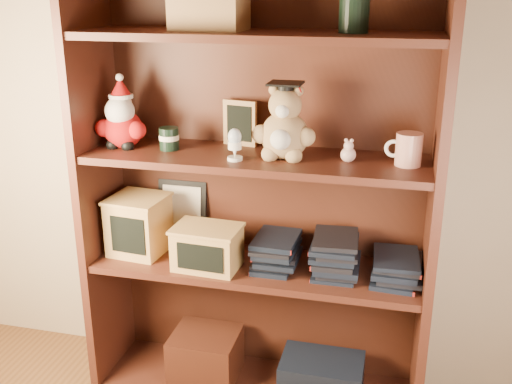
% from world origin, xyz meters
% --- Properties ---
extents(room_envelope, '(3.04, 3.04, 2.51)m').
position_xyz_m(room_envelope, '(0.00, 0.00, 1.41)').
color(room_envelope, brown).
rests_on(room_envelope, ground).
extents(bookcase, '(1.20, 0.35, 1.60)m').
position_xyz_m(bookcase, '(-0.15, 1.36, 0.78)').
color(bookcase, '#461F14').
rests_on(bookcase, ground).
extents(shelf_lower, '(1.14, 0.33, 0.02)m').
position_xyz_m(shelf_lower, '(-0.14, 1.30, 0.54)').
color(shelf_lower, '#461F14').
rests_on(shelf_lower, ground).
extents(shelf_upper, '(1.14, 0.33, 0.02)m').
position_xyz_m(shelf_upper, '(-0.14, 1.30, 0.94)').
color(shelf_upper, '#461F14').
rests_on(shelf_upper, ground).
extents(santa_plush, '(0.19, 0.13, 0.26)m').
position_xyz_m(santa_plush, '(-0.62, 1.30, 1.05)').
color(santa_plush, '#A50F0F').
rests_on(santa_plush, shelf_upper).
extents(teachers_tin, '(0.07, 0.07, 0.08)m').
position_xyz_m(teachers_tin, '(-0.45, 1.30, 0.99)').
color(teachers_tin, black).
rests_on(teachers_tin, shelf_upper).
extents(chalkboard_plaque, '(0.12, 0.08, 0.16)m').
position_xyz_m(chalkboard_plaque, '(-0.23, 1.42, 1.03)').
color(chalkboard_plaque, '#9E7547').
rests_on(chalkboard_plaque, shelf_upper).
extents(egg_cup, '(0.05, 0.05, 0.11)m').
position_xyz_m(egg_cup, '(-0.20, 1.23, 1.01)').
color(egg_cup, white).
rests_on(egg_cup, shelf_upper).
extents(grad_teddy_bear, '(0.21, 0.18, 0.25)m').
position_xyz_m(grad_teddy_bear, '(-0.05, 1.30, 1.05)').
color(grad_teddy_bear, tan).
rests_on(grad_teddy_bear, shelf_upper).
extents(pink_figurine, '(0.05, 0.05, 0.08)m').
position_xyz_m(pink_figurine, '(0.16, 1.30, 0.98)').
color(pink_figurine, '#D1A8A1').
rests_on(pink_figurine, shelf_upper).
extents(teacher_mug, '(0.12, 0.08, 0.10)m').
position_xyz_m(teacher_mug, '(0.34, 1.30, 1.00)').
color(teacher_mug, silver).
rests_on(teacher_mug, shelf_upper).
extents(certificate_frame, '(0.19, 0.05, 0.24)m').
position_xyz_m(certificate_frame, '(-0.47, 1.44, 0.67)').
color(certificate_frame, black).
rests_on(certificate_frame, shelf_lower).
extents(treats_box, '(0.21, 0.21, 0.21)m').
position_xyz_m(treats_box, '(-0.59, 1.30, 0.66)').
color(treats_box, tan).
rests_on(treats_box, shelf_lower).
extents(pencils_box, '(0.24, 0.18, 0.15)m').
position_xyz_m(pencils_box, '(-0.30, 1.24, 0.63)').
color(pencils_box, tan).
rests_on(pencils_box, shelf_lower).
extents(book_stack_left, '(0.14, 0.20, 0.11)m').
position_xyz_m(book_stack_left, '(-0.07, 1.30, 0.61)').
color(book_stack_left, black).
rests_on(book_stack_left, shelf_lower).
extents(book_stack_mid, '(0.14, 0.20, 0.13)m').
position_xyz_m(book_stack_mid, '(0.14, 1.30, 0.61)').
color(book_stack_mid, black).
rests_on(book_stack_mid, shelf_lower).
extents(book_stack_right, '(0.14, 0.20, 0.08)m').
position_xyz_m(book_stack_right, '(0.34, 1.30, 0.59)').
color(book_stack_right, black).
rests_on(book_stack_right, shelf_lower).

